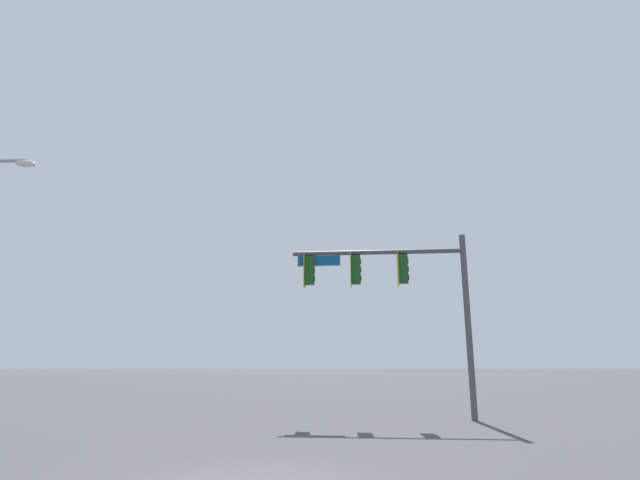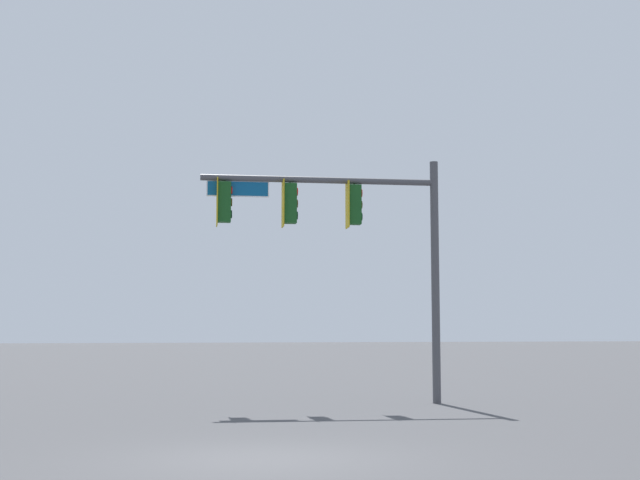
{
  "view_description": "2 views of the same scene",
  "coord_description": "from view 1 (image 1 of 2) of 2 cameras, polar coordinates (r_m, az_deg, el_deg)",
  "views": [
    {
      "loc": [
        0.21,
        8.73,
        1.94
      ],
      "look_at": [
        -2.65,
        -10.17,
        6.7
      ],
      "focal_mm": 28.0,
      "sensor_mm": 36.0,
      "label": 1
    },
    {
      "loc": [
        4.36,
        12.97,
        1.86
      ],
      "look_at": [
        -5.61,
        -11.54,
        4.69
      ],
      "focal_mm": 50.0,
      "sensor_mm": 36.0,
      "label": 2
    }
  ],
  "objects": [
    {
      "name": "signal_pole_near",
      "position": [
        19.16,
        8.48,
        -4.94
      ],
      "size": [
        6.46,
        1.85,
        6.72
      ],
      "color": "#47474C",
      "rests_on": "ground_plane"
    }
  ]
}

